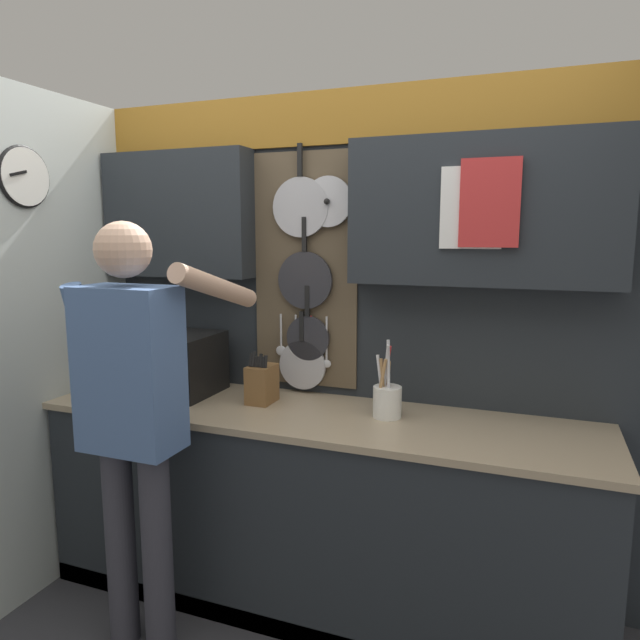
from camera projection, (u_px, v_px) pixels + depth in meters
ground_plane at (314, 598)px, 2.66m from camera, size 14.00×14.00×0.00m
base_cabinet_counter at (314, 509)px, 2.59m from camera, size 2.48×0.64×0.90m
back_wall_unit at (339, 286)px, 2.69m from camera, size 3.05×0.23×2.33m
side_wall at (21, 347)px, 2.56m from camera, size 0.07×1.60×2.33m
microwave at (170, 363)px, 2.82m from camera, size 0.46×0.36×0.30m
knife_block at (262, 383)px, 2.66m from camera, size 0.11×0.15×0.25m
utensil_crock at (387, 399)px, 2.45m from camera, size 0.12×0.12×0.34m
person at (133, 402)px, 2.22m from camera, size 0.54×0.67×1.73m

